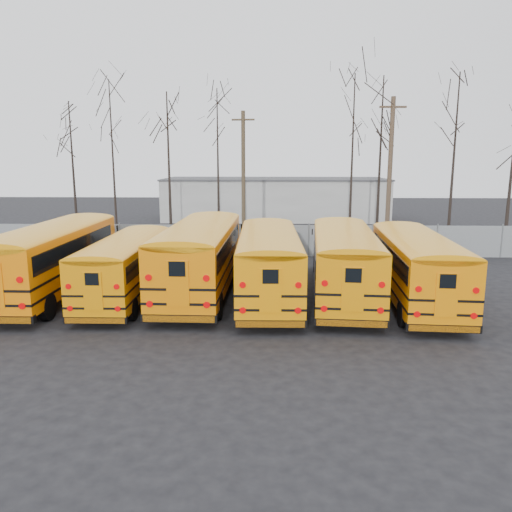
{
  "coord_description": "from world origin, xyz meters",
  "views": [
    {
      "loc": [
        1.61,
        -19.11,
        6.12
      ],
      "look_at": [
        0.92,
        3.87,
        1.6
      ],
      "focal_mm": 35.0,
      "sensor_mm": 36.0,
      "label": 1
    }
  ],
  "objects_px": {
    "bus_e": "(344,257)",
    "bus_c": "(201,251)",
    "bus_f": "(415,261)",
    "bus_b": "(127,262)",
    "bus_a": "(55,253)",
    "bus_d": "(269,258)",
    "utility_pole_right": "(390,172)",
    "utility_pole_left": "(243,175)"
  },
  "relations": [
    {
      "from": "utility_pole_right",
      "to": "bus_c",
      "type": "bearing_deg",
      "value": -133.38
    },
    {
      "from": "bus_a",
      "to": "bus_b",
      "type": "distance_m",
      "value": 3.48
    },
    {
      "from": "bus_c",
      "to": "bus_d",
      "type": "relative_size",
      "value": 1.07
    },
    {
      "from": "bus_d",
      "to": "bus_e",
      "type": "distance_m",
      "value": 3.32
    },
    {
      "from": "bus_b",
      "to": "bus_f",
      "type": "height_order",
      "value": "bus_f"
    },
    {
      "from": "bus_c",
      "to": "bus_e",
      "type": "relative_size",
      "value": 1.05
    },
    {
      "from": "utility_pole_right",
      "to": "utility_pole_left",
      "type": "bearing_deg",
      "value": 163.2
    },
    {
      "from": "bus_b",
      "to": "bus_e",
      "type": "height_order",
      "value": "bus_e"
    },
    {
      "from": "bus_c",
      "to": "utility_pole_left",
      "type": "distance_m",
      "value": 15.66
    },
    {
      "from": "bus_e",
      "to": "utility_pole_right",
      "type": "distance_m",
      "value": 14.37
    },
    {
      "from": "bus_b",
      "to": "bus_d",
      "type": "relative_size",
      "value": 0.9
    },
    {
      "from": "bus_d",
      "to": "bus_c",
      "type": "bearing_deg",
      "value": 165.47
    },
    {
      "from": "bus_c",
      "to": "bus_d",
      "type": "xyz_separation_m",
      "value": [
        3.08,
        -0.74,
        -0.13
      ]
    },
    {
      "from": "bus_c",
      "to": "utility_pole_left",
      "type": "bearing_deg",
      "value": 87.02
    },
    {
      "from": "bus_a",
      "to": "bus_d",
      "type": "bearing_deg",
      "value": -2.2
    },
    {
      "from": "bus_a",
      "to": "bus_e",
      "type": "relative_size",
      "value": 1.03
    },
    {
      "from": "bus_b",
      "to": "utility_pole_right",
      "type": "relative_size",
      "value": 0.99
    },
    {
      "from": "bus_b",
      "to": "utility_pole_right",
      "type": "height_order",
      "value": "utility_pole_right"
    },
    {
      "from": "bus_a",
      "to": "utility_pole_right",
      "type": "height_order",
      "value": "utility_pole_right"
    },
    {
      "from": "bus_d",
      "to": "utility_pole_left",
      "type": "relative_size",
      "value": 1.18
    },
    {
      "from": "bus_f",
      "to": "utility_pole_left",
      "type": "relative_size",
      "value": 1.15
    },
    {
      "from": "bus_a",
      "to": "bus_e",
      "type": "bearing_deg",
      "value": -0.84
    },
    {
      "from": "bus_e",
      "to": "bus_c",
      "type": "bearing_deg",
      "value": 179.6
    },
    {
      "from": "utility_pole_right",
      "to": "bus_d",
      "type": "bearing_deg",
      "value": -123.08
    },
    {
      "from": "bus_f",
      "to": "utility_pole_left",
      "type": "height_order",
      "value": "utility_pole_left"
    },
    {
      "from": "bus_e",
      "to": "utility_pole_right",
      "type": "height_order",
      "value": "utility_pole_right"
    },
    {
      "from": "bus_d",
      "to": "bus_e",
      "type": "xyz_separation_m",
      "value": [
        3.32,
        0.19,
        0.02
      ]
    },
    {
      "from": "bus_c",
      "to": "bus_f",
      "type": "height_order",
      "value": "bus_c"
    },
    {
      "from": "bus_a",
      "to": "bus_e",
      "type": "height_order",
      "value": "bus_a"
    },
    {
      "from": "bus_a",
      "to": "bus_e",
      "type": "distance_m",
      "value": 12.99
    },
    {
      "from": "bus_b",
      "to": "bus_e",
      "type": "relative_size",
      "value": 0.88
    },
    {
      "from": "bus_a",
      "to": "bus_c",
      "type": "bearing_deg",
      "value": 3.29
    },
    {
      "from": "bus_b",
      "to": "utility_pole_right",
      "type": "distance_m",
      "value": 20.05
    },
    {
      "from": "bus_c",
      "to": "utility_pole_right",
      "type": "relative_size",
      "value": 1.18
    },
    {
      "from": "bus_e",
      "to": "utility_pole_right",
      "type": "relative_size",
      "value": 1.12
    },
    {
      "from": "bus_f",
      "to": "utility_pole_right",
      "type": "distance_m",
      "value": 14.24
    },
    {
      "from": "bus_e",
      "to": "bus_f",
      "type": "height_order",
      "value": "bus_e"
    },
    {
      "from": "bus_b",
      "to": "bus_a",
      "type": "bearing_deg",
      "value": 170.87
    },
    {
      "from": "bus_c",
      "to": "utility_pole_left",
      "type": "relative_size",
      "value": 1.26
    },
    {
      "from": "utility_pole_left",
      "to": "utility_pole_right",
      "type": "bearing_deg",
      "value": -9.89
    },
    {
      "from": "bus_d",
      "to": "bus_e",
      "type": "height_order",
      "value": "bus_e"
    },
    {
      "from": "utility_pole_left",
      "to": "bus_f",
      "type": "bearing_deg",
      "value": -57.89
    }
  ]
}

